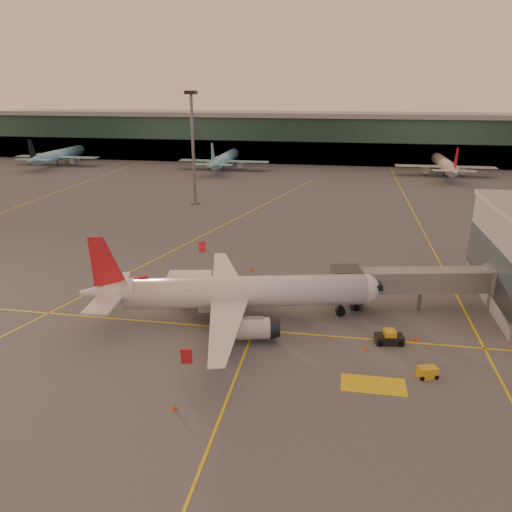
% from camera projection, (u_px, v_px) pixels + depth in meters
% --- Properties ---
extents(ground, '(600.00, 600.00, 0.00)m').
position_uv_depth(ground, '(200.00, 348.00, 53.35)').
color(ground, '#4C4F54').
rests_on(ground, ground).
extents(taxi_markings, '(100.12, 173.00, 0.01)m').
position_uv_depth(taxi_markings, '(227.00, 231.00, 96.01)').
color(taxi_markings, yellow).
rests_on(taxi_markings, ground).
extents(terminal, '(400.00, 20.00, 17.60)m').
position_uv_depth(terminal, '(306.00, 137.00, 182.71)').
color(terminal, '#19382D').
rests_on(terminal, ground).
extents(mast_west_near, '(2.40, 2.40, 25.60)m').
position_uv_depth(mast_west_near, '(193.00, 140.00, 113.33)').
color(mast_west_near, slate).
rests_on(mast_west_near, ground).
extents(distant_aircraft_row, '(350.00, 34.00, 13.00)m').
position_uv_depth(distant_aircraft_row, '(333.00, 172.00, 161.59)').
color(distant_aircraft_row, '#86D2E1').
rests_on(distant_aircraft_row, ground).
extents(main_airplane, '(34.86, 31.72, 10.63)m').
position_uv_depth(main_airplane, '(235.00, 293.00, 58.55)').
color(main_airplane, silver).
rests_on(main_airplane, ground).
extents(jet_bridge, '(23.04, 7.66, 5.45)m').
position_uv_depth(jet_bridge, '(431.00, 282.00, 61.37)').
color(jet_bridge, slate).
rests_on(jet_bridge, ground).
extents(catering_truck, '(5.73, 3.27, 4.19)m').
position_uv_depth(catering_truck, '(191.00, 286.00, 63.34)').
color(catering_truck, red).
rests_on(catering_truck, ground).
extents(gpu_cart, '(2.10, 1.63, 1.08)m').
position_uv_depth(gpu_cart, '(427.00, 372.00, 47.73)').
color(gpu_cart, gold).
rests_on(gpu_cart, ground).
extents(pushback_tug, '(3.18, 2.02, 1.54)m').
position_uv_depth(pushback_tug, '(389.00, 338.00, 54.04)').
color(pushback_tug, black).
rests_on(pushback_tug, ground).
extents(cone_nose, '(0.50, 0.50, 0.64)m').
position_uv_depth(cone_nose, '(416.00, 339.00, 54.57)').
color(cone_nose, '#EF3E0C').
rests_on(cone_nose, ground).
extents(cone_tail, '(0.38, 0.38, 0.49)m').
position_uv_depth(cone_tail, '(97.00, 302.00, 64.15)').
color(cone_tail, '#EF3E0C').
rests_on(cone_tail, ground).
extents(cone_wing_right, '(0.44, 0.44, 0.56)m').
position_uv_depth(cone_wing_right, '(175.00, 407.00, 42.95)').
color(cone_wing_right, '#EF3E0C').
rests_on(cone_wing_right, ground).
extents(cone_wing_left, '(0.50, 0.50, 0.64)m').
position_uv_depth(cone_wing_left, '(252.00, 269.00, 75.49)').
color(cone_wing_left, '#EF3E0C').
rests_on(cone_wing_left, ground).
extents(cone_fwd, '(0.42, 0.42, 0.54)m').
position_uv_depth(cone_fwd, '(365.00, 348.00, 52.82)').
color(cone_fwd, '#EF3E0C').
rests_on(cone_fwd, ground).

